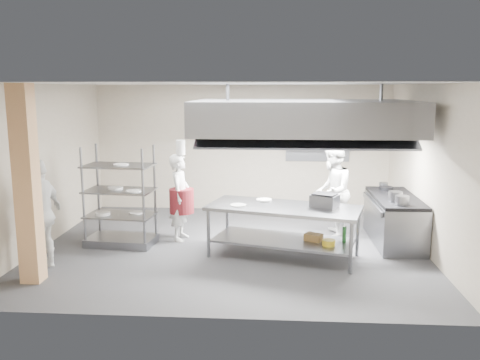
# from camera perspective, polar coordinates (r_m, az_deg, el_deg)

# --- Properties ---
(floor) EXTENTS (7.00, 7.00, 0.00)m
(floor) POSITION_cam_1_polar(r_m,az_deg,el_deg) (9.58, -0.93, -7.49)
(floor) COLOR #2C2C2E
(floor) RESTS_ON ground
(ceiling) EXTENTS (7.00, 7.00, 0.00)m
(ceiling) POSITION_cam_1_polar(r_m,az_deg,el_deg) (9.12, -0.99, 10.77)
(ceiling) COLOR silver
(ceiling) RESTS_ON wall_back
(wall_back) EXTENTS (7.00, 0.00, 7.00)m
(wall_back) POSITION_cam_1_polar(r_m,az_deg,el_deg) (12.19, 0.22, 3.60)
(wall_back) COLOR tan
(wall_back) RESTS_ON ground
(wall_left) EXTENTS (0.00, 6.00, 6.00)m
(wall_left) POSITION_cam_1_polar(r_m,az_deg,el_deg) (10.14, -21.09, 1.53)
(wall_left) COLOR tan
(wall_left) RESTS_ON ground
(wall_right) EXTENTS (0.00, 6.00, 6.00)m
(wall_right) POSITION_cam_1_polar(r_m,az_deg,el_deg) (9.60, 20.36, 1.11)
(wall_right) COLOR tan
(wall_right) RESTS_ON ground
(column) EXTENTS (0.30, 0.30, 3.00)m
(column) POSITION_cam_1_polar(r_m,az_deg,el_deg) (8.19, -22.80, -0.55)
(column) COLOR #E0A872
(column) RESTS_ON floor
(exhaust_hood) EXTENTS (4.00, 2.50, 0.60)m
(exhaust_hood) POSITION_cam_1_polar(r_m,az_deg,el_deg) (9.52, 7.11, 7.06)
(exhaust_hood) COLOR slate
(exhaust_hood) RESTS_ON ceiling
(hood_strip_a) EXTENTS (1.60, 0.12, 0.04)m
(hood_strip_a) POSITION_cam_1_polar(r_m,az_deg,el_deg) (9.53, 1.64, 5.21)
(hood_strip_a) COLOR white
(hood_strip_a) RESTS_ON exhaust_hood
(hood_strip_b) EXTENTS (1.60, 0.12, 0.04)m
(hood_strip_b) POSITION_cam_1_polar(r_m,az_deg,el_deg) (9.63, 12.44, 5.02)
(hood_strip_b) COLOR white
(hood_strip_b) RESTS_ON exhaust_hood
(wall_shelf) EXTENTS (1.50, 0.28, 0.04)m
(wall_shelf) POSITION_cam_1_polar(r_m,az_deg,el_deg) (12.06, 8.76, 3.40)
(wall_shelf) COLOR slate
(wall_shelf) RESTS_ON wall_back
(island) EXTENTS (2.80, 1.74, 0.91)m
(island) POSITION_cam_1_polar(r_m,az_deg,el_deg) (8.94, 4.89, -5.79)
(island) COLOR gray
(island) RESTS_ON floor
(island_worktop) EXTENTS (2.80, 1.74, 0.06)m
(island_worktop) POSITION_cam_1_polar(r_m,az_deg,el_deg) (8.83, 4.93, -3.14)
(island_worktop) COLOR slate
(island_worktop) RESTS_ON island
(island_undershelf) EXTENTS (2.57, 1.58, 0.04)m
(island_undershelf) POSITION_cam_1_polar(r_m,az_deg,el_deg) (8.98, 4.87, -6.74)
(island_undershelf) COLOR slate
(island_undershelf) RESTS_ON island
(pass_rack) EXTENTS (1.32, 0.85, 1.88)m
(pass_rack) POSITION_cam_1_polar(r_m,az_deg,el_deg) (9.74, -13.35, -1.75)
(pass_rack) COLOR slate
(pass_rack) RESTS_ON floor
(cooking_range) EXTENTS (0.80, 2.00, 0.84)m
(cooking_range) POSITION_cam_1_polar(r_m,az_deg,el_deg) (10.18, 16.92, -4.41)
(cooking_range) COLOR slate
(cooking_range) RESTS_ON floor
(range_top) EXTENTS (0.78, 1.96, 0.06)m
(range_top) POSITION_cam_1_polar(r_m,az_deg,el_deg) (10.07, 17.05, -1.93)
(range_top) COLOR black
(range_top) RESTS_ON cooking_range
(chef_head) EXTENTS (0.45, 0.64, 1.69)m
(chef_head) POSITION_cam_1_polar(r_m,az_deg,el_deg) (9.88, -6.71, -1.94)
(chef_head) COLOR white
(chef_head) RESTS_ON floor
(chef_line) EXTENTS (0.87, 1.03, 1.85)m
(chef_line) POSITION_cam_1_polar(r_m,az_deg,el_deg) (10.12, 10.32, -1.26)
(chef_line) COLOR silver
(chef_line) RESTS_ON floor
(chef_plating) EXTENTS (0.56, 1.12, 1.83)m
(chef_plating) POSITION_cam_1_polar(r_m,az_deg,el_deg) (8.81, -21.47, -3.62)
(chef_plating) COLOR white
(chef_plating) RESTS_ON floor
(griddle) EXTENTS (0.54, 0.50, 0.21)m
(griddle) POSITION_cam_1_polar(r_m,az_deg,el_deg) (8.84, 9.47, -2.33)
(griddle) COLOR slate
(griddle) RESTS_ON island_worktop
(wicker_basket) EXTENTS (0.35, 0.32, 0.13)m
(wicker_basket) POSITION_cam_1_polar(r_m,az_deg,el_deg) (8.92, 8.25, -6.38)
(wicker_basket) COLOR brown
(wicker_basket) RESTS_ON island_undershelf
(stockpot) EXTENTS (0.25, 0.25, 0.18)m
(stockpot) POSITION_cam_1_polar(r_m,az_deg,el_deg) (9.64, 17.04, -1.76)
(stockpot) COLOR gray
(stockpot) RESTS_ON range_top
(plate_stack) EXTENTS (0.28, 0.28, 0.05)m
(plate_stack) POSITION_cam_1_polar(r_m,az_deg,el_deg) (9.81, -13.26, -3.69)
(plate_stack) COLOR white
(plate_stack) RESTS_ON pass_rack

